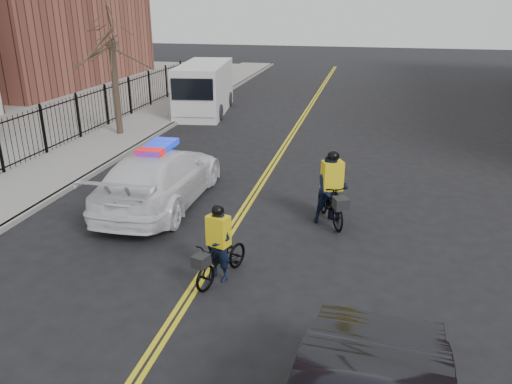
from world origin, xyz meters
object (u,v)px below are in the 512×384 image
at_px(police_cruiser, 160,177).
at_px(cargo_van, 204,89).
at_px(cyclist_near, 219,254).
at_px(cyclist_far, 331,195).

distance_m(police_cruiser, cargo_van, 13.20).
bearing_deg(police_cruiser, cyclist_near, 127.25).
distance_m(cargo_van, cyclist_near, 17.73).
bearing_deg(cyclist_far, cargo_van, 97.71).
xyz_separation_m(cargo_van, cyclist_near, (5.89, -16.71, -0.67)).
bearing_deg(cyclist_far, police_cruiser, 153.48).
xyz_separation_m(police_cruiser, cargo_van, (-2.90, 12.87, 0.42)).
bearing_deg(cyclist_near, cyclist_far, 78.15).
distance_m(police_cruiser, cyclist_far, 5.14).
relative_size(police_cruiser, cyclist_near, 3.09).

